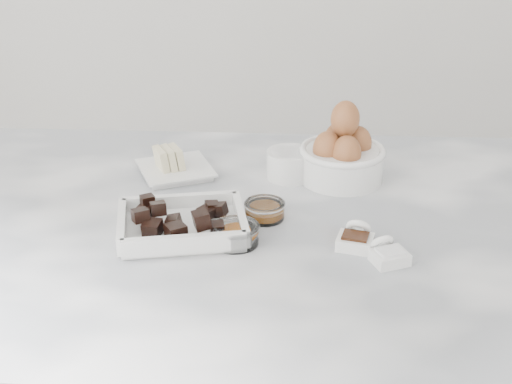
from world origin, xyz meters
The scene contains 9 objects.
marble_slab centered at (0.00, 0.00, 0.92)m, with size 1.20×0.80×0.04m, color silver.
chocolate_dish centered at (-0.09, -0.04, 0.96)m, with size 0.22×0.19×0.05m.
butter_plate centered at (-0.14, 0.18, 0.96)m, with size 0.17×0.17×0.05m.
sugar_ramekin centered at (0.07, 0.18, 0.97)m, with size 0.09×0.09×0.05m.
egg_bowl centered at (0.17, 0.18, 0.99)m, with size 0.16×0.16×0.15m.
honey_bowl centered at (0.03, 0.02, 0.96)m, with size 0.07×0.07×0.03m.
zest_bowl centered at (-0.01, -0.07, 0.96)m, with size 0.07×0.07×0.03m.
vanilla_spoon centered at (0.18, -0.07, 0.95)m, with size 0.06×0.07×0.04m.
salt_spoon centered at (0.22, -0.11, 0.95)m, with size 0.06×0.07×0.04m.
Camera 1 is at (0.08, -1.01, 1.48)m, focal length 50.00 mm.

